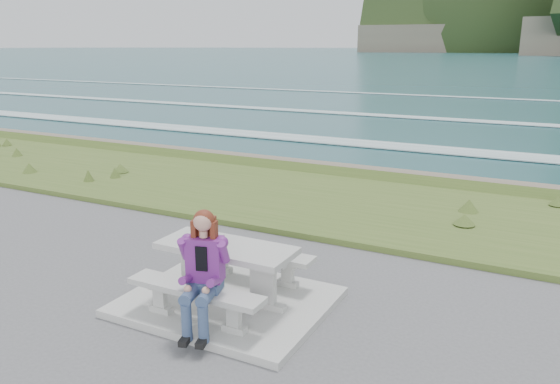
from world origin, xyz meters
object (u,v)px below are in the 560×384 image
at_px(bench_landward, 195,295).
at_px(bench_seaward, 254,256).
at_px(seated_woman, 202,289).
at_px(picnic_table, 227,257).

xyz_separation_m(bench_landward, bench_seaward, (0.00, 1.40, 0.00)).
bearing_deg(bench_seaward, seated_woman, -82.84).
bearing_deg(bench_seaward, bench_landward, -90.00).
bearing_deg(picnic_table, bench_landward, -90.00).
height_order(picnic_table, seated_woman, seated_woman).
xyz_separation_m(bench_landward, seated_woman, (0.19, -0.13, 0.18)).
bearing_deg(bench_landward, seated_woman, -34.31).
relative_size(bench_landward, bench_seaward, 1.00).
bearing_deg(picnic_table, seated_woman, -76.97).
relative_size(bench_seaward, seated_woman, 1.26).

